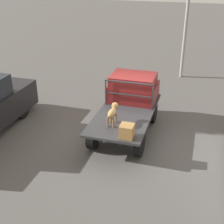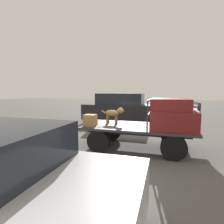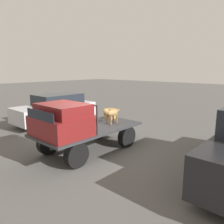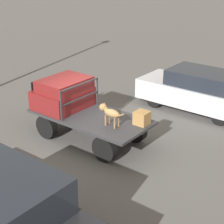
{
  "view_description": "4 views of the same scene",
  "coord_description": "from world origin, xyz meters",
  "px_view_note": "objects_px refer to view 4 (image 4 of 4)",
  "views": [
    {
      "loc": [
        -9.3,
        -2.31,
        5.47
      ],
      "look_at": [
        -1.0,
        0.18,
        1.27
      ],
      "focal_mm": 50.0,
      "sensor_mm": 36.0,
      "label": 1
    },
    {
      "loc": [
        0.87,
        -6.1,
        2.04
      ],
      "look_at": [
        -1.0,
        0.18,
        1.27
      ],
      "focal_mm": 28.0,
      "sensor_mm": 36.0,
      "label": 2
    },
    {
      "loc": [
        4.98,
        5.59,
        2.87
      ],
      "look_at": [
        -1.0,
        0.18,
        1.27
      ],
      "focal_mm": 35.0,
      "sensor_mm": 36.0,
      "label": 3
    },
    {
      "loc": [
        -7.11,
        7.98,
        5.5
      ],
      "look_at": [
        -1.0,
        0.18,
        1.27
      ],
      "focal_mm": 60.0,
      "sensor_mm": 36.0,
      "label": 4
    }
  ],
  "objects_px": {
    "parked_sedan": "(197,90)",
    "cargo_crate": "(142,118)",
    "flatbed_truck": "(90,122)",
    "dog": "(109,112)"
  },
  "relations": [
    {
      "from": "dog",
      "to": "parked_sedan",
      "type": "bearing_deg",
      "value": -108.05
    },
    {
      "from": "dog",
      "to": "cargo_crate",
      "type": "bearing_deg",
      "value": -148.89
    },
    {
      "from": "flatbed_truck",
      "to": "parked_sedan",
      "type": "bearing_deg",
      "value": -109.25
    },
    {
      "from": "dog",
      "to": "cargo_crate",
      "type": "height_order",
      "value": "dog"
    },
    {
      "from": "cargo_crate",
      "to": "flatbed_truck",
      "type": "bearing_deg",
      "value": 15.74
    },
    {
      "from": "cargo_crate",
      "to": "parked_sedan",
      "type": "height_order",
      "value": "parked_sedan"
    },
    {
      "from": "parked_sedan",
      "to": "cargo_crate",
      "type": "bearing_deg",
      "value": 85.19
    },
    {
      "from": "flatbed_truck",
      "to": "dog",
      "type": "bearing_deg",
      "value": 168.75
    },
    {
      "from": "flatbed_truck",
      "to": "cargo_crate",
      "type": "relative_size",
      "value": 9.61
    },
    {
      "from": "flatbed_truck",
      "to": "dog",
      "type": "distance_m",
      "value": 1.12
    }
  ]
}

